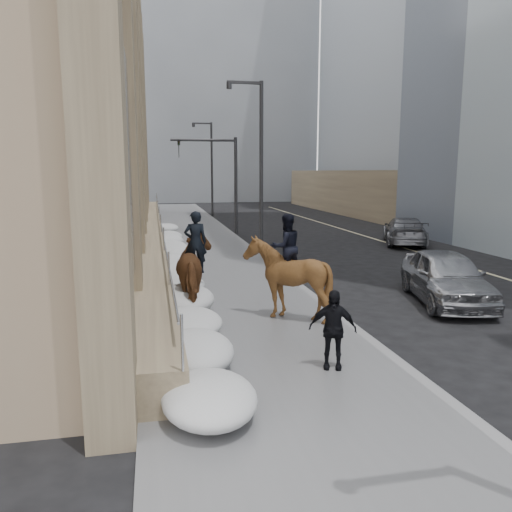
{
  "coord_description": "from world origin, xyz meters",
  "views": [
    {
      "loc": [
        -2.16,
        -9.29,
        3.91
      ],
      "look_at": [
        0.47,
        3.45,
        1.7
      ],
      "focal_mm": 35.0,
      "sensor_mm": 36.0,
      "label": 1
    }
  ],
  "objects": [
    {
      "name": "pedestrian",
      "position": [
        1.16,
        -0.52,
        0.9
      ],
      "size": [
        0.99,
        0.66,
        1.56
      ],
      "primitive_type": "imported",
      "rotation": [
        0.0,
        0.0,
        -0.34
      ],
      "color": "black",
      "rests_on": "sidewalk"
    },
    {
      "name": "mounted_horse_left",
      "position": [
        -1.03,
        4.27,
        1.24
      ],
      "size": [
        1.22,
        2.55,
        2.72
      ],
      "rotation": [
        0.0,
        0.0,
        3.17
      ],
      "color": "#4C2C17",
      "rests_on": "sidewalk"
    },
    {
      "name": "ground",
      "position": [
        0.0,
        0.0,
        0.0
      ],
      "size": [
        140.0,
        140.0,
        0.0
      ],
      "primitive_type": "plane",
      "color": "black",
      "rests_on": "ground"
    },
    {
      "name": "limestone_building",
      "position": [
        -5.26,
        19.96,
        8.9
      ],
      "size": [
        6.1,
        44.0,
        18.0
      ],
      "color": "#9A8165",
      "rests_on": "ground"
    },
    {
      "name": "bg_building_far",
      "position": [
        -6.0,
        72.0,
        10.0
      ],
      "size": [
        24.0,
        12.0,
        20.0
      ],
      "primitive_type": "cube",
      "color": "gray",
      "rests_on": "ground"
    },
    {
      "name": "streetlight_mid",
      "position": [
        2.74,
        14.0,
        4.58
      ],
      "size": [
        1.71,
        0.24,
        8.0
      ],
      "color": "#2D2D30",
      "rests_on": "ground"
    },
    {
      "name": "car_grey",
      "position": [
        11.15,
        15.36,
        0.74
      ],
      "size": [
        3.88,
        5.51,
        1.48
      ],
      "primitive_type": "imported",
      "rotation": [
        0.0,
        0.0,
        2.75
      ],
      "color": "slate",
      "rests_on": "ground"
    },
    {
      "name": "car_silver",
      "position": [
        6.38,
        3.88,
        0.8
      ],
      "size": [
        2.97,
        4.99,
        1.59
      ],
      "primitive_type": "imported",
      "rotation": [
        0.0,
        0.0,
        -0.25
      ],
      "color": "#929399",
      "rests_on": "ground"
    },
    {
      "name": "streetlight_far",
      "position": [
        2.74,
        34.0,
        4.58
      ],
      "size": [
        1.71,
        0.24,
        8.0
      ],
      "color": "#2D2D30",
      "rests_on": "ground"
    },
    {
      "name": "traffic_signal",
      "position": [
        2.07,
        22.0,
        4.0
      ],
      "size": [
        4.1,
        0.22,
        6.0
      ],
      "color": "#2D2D30",
      "rests_on": "ground"
    },
    {
      "name": "sidewalk",
      "position": [
        0.0,
        10.0,
        0.06
      ],
      "size": [
        5.0,
        80.0,
        0.12
      ],
      "primitive_type": "cube",
      "color": "#57585A",
      "rests_on": "ground"
    },
    {
      "name": "mounted_horse_right",
      "position": [
        1.17,
        2.92,
        1.28
      ],
      "size": [
        2.09,
        2.25,
        2.73
      ],
      "rotation": [
        0.0,
        0.0,
        3.35
      ],
      "color": "#4C2F15",
      "rests_on": "sidewalk"
    },
    {
      "name": "snow_bank",
      "position": [
        -1.42,
        8.11,
        0.47
      ],
      "size": [
        1.7,
        18.1,
        0.76
      ],
      "color": "silver",
      "rests_on": "sidewalk"
    },
    {
      "name": "lane_line",
      "position": [
        10.5,
        10.0,
        0.01
      ],
      "size": [
        0.15,
        70.0,
        0.01
      ],
      "primitive_type": "cube",
      "color": "#BFB78C",
      "rests_on": "ground"
    },
    {
      "name": "curb",
      "position": [
        2.62,
        10.0,
        0.06
      ],
      "size": [
        0.24,
        80.0,
        0.12
      ],
      "primitive_type": "cube",
      "color": "slate",
      "rests_on": "ground"
    },
    {
      "name": "bg_building_mid",
      "position": [
        4.0,
        60.0,
        14.0
      ],
      "size": [
        30.0,
        12.0,
        28.0
      ],
      "primitive_type": "cube",
      "color": "slate",
      "rests_on": "ground"
    }
  ]
}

